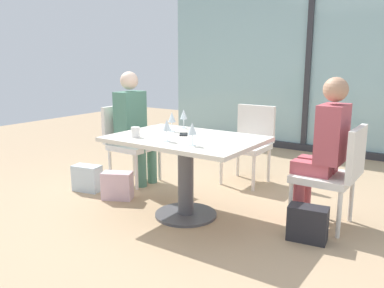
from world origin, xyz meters
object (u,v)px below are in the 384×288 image
(dining_table_main, at_px, (186,157))
(wine_glass_0, at_px, (172,118))
(wine_glass_1, at_px, (192,129))
(handbag_1, at_px, (308,224))
(wine_glass_2, at_px, (184,115))
(handbag_2, at_px, (117,186))
(person_far_left, at_px, (135,122))
(coffee_cup, at_px, (136,132))
(chair_far_left, at_px, (128,139))
(chair_near_window, at_px, (250,139))
(wine_glass_3, at_px, (167,126))
(chair_far_right, at_px, (336,170))
(handbag_0, at_px, (87,178))
(cell_phone_on_table, at_px, (184,134))
(person_far_right, at_px, (324,145))

(dining_table_main, distance_m, wine_glass_0, 0.43)
(wine_glass_1, height_order, handbag_1, wine_glass_1)
(wine_glass_2, bearing_deg, handbag_2, -144.70)
(wine_glass_2, xyz_separation_m, handbag_2, (-0.55, -0.39, -0.72))
(person_far_left, bearing_deg, handbag_2, -66.95)
(coffee_cup, bearing_deg, wine_glass_0, 76.20)
(chair_far_left, relative_size, chair_near_window, 1.00)
(wine_glass_3, height_order, handbag_1, wine_glass_3)
(chair_near_window, height_order, coffee_cup, chair_near_window)
(wine_glass_2, bearing_deg, wine_glass_3, -66.97)
(chair_far_left, bearing_deg, dining_table_main, -23.43)
(chair_far_left, distance_m, wine_glass_3, 1.41)
(chair_near_window, height_order, handbag_1, chair_near_window)
(chair_near_window, bearing_deg, wine_glass_2, -106.94)
(handbag_2, bearing_deg, dining_table_main, -24.89)
(chair_far_right, bearing_deg, wine_glass_2, -174.44)
(wine_glass_1, relative_size, handbag_1, 0.62)
(chair_near_window, xyz_separation_m, person_far_left, (-1.06, -0.77, 0.20))
(handbag_0, height_order, handbag_1, same)
(chair_near_window, distance_m, handbag_1, 1.62)
(wine_glass_0, relative_size, handbag_1, 0.62)
(chair_far_right, bearing_deg, person_far_left, 180.00)
(chair_near_window, relative_size, wine_glass_1, 4.70)
(cell_phone_on_table, bearing_deg, chair_far_right, -14.38)
(chair_far_right, height_order, coffee_cup, chair_far_right)
(wine_glass_1, bearing_deg, chair_near_window, 98.98)
(wine_glass_2, relative_size, wine_glass_3, 1.00)
(person_far_right, relative_size, coffee_cup, 14.00)
(cell_phone_on_table, xyz_separation_m, handbag_0, (-1.20, -0.10, -0.59))
(chair_far_left, relative_size, person_far_right, 0.69)
(dining_table_main, height_order, handbag_1, dining_table_main)
(cell_phone_on_table, bearing_deg, wine_glass_2, 91.72)
(wine_glass_3, relative_size, cell_phone_on_table, 1.28)
(wine_glass_0, xyz_separation_m, handbag_2, (-0.57, -0.17, -0.72))
(wine_glass_2, bearing_deg, person_far_left, 169.76)
(chair_near_window, relative_size, handbag_0, 2.90)
(person_far_left, bearing_deg, handbag_1, -10.15)
(handbag_1, bearing_deg, chair_far_right, 69.26)
(person_far_right, distance_m, cell_phone_on_table, 1.21)
(wine_glass_2, bearing_deg, person_far_right, 6.02)
(handbag_0, bearing_deg, handbag_2, -12.03)
(chair_far_left, height_order, handbag_0, chair_far_left)
(person_far_right, xyz_separation_m, cell_phone_on_table, (-1.13, -0.43, 0.03))
(handbag_0, bearing_deg, chair_far_right, 0.37)
(person_far_right, distance_m, coffee_cup, 1.60)
(coffee_cup, height_order, handbag_2, coffee_cup)
(person_far_left, bearing_deg, chair_far_right, 0.00)
(wine_glass_1, distance_m, handbag_1, 1.17)
(coffee_cup, distance_m, handbag_1, 1.61)
(chair_far_right, xyz_separation_m, person_far_left, (-2.22, 0.00, 0.20))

